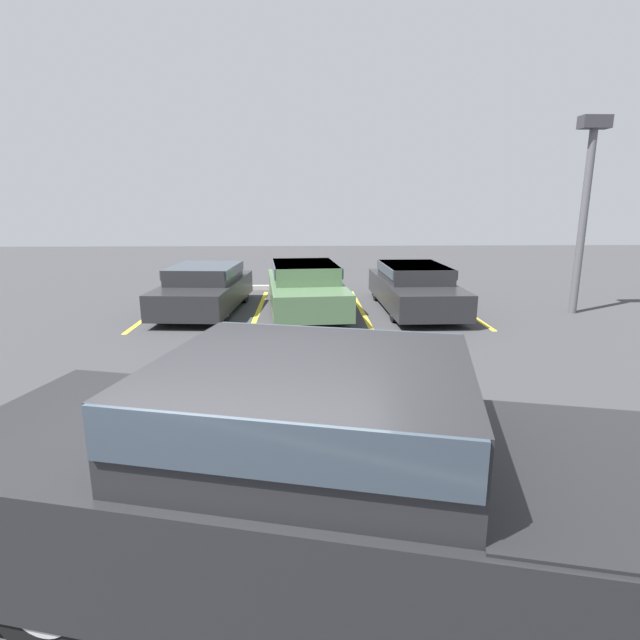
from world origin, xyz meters
TOP-DOWN VIEW (x-y plane):
  - ground_plane at (0.00, 0.00)m, footprint 60.00×60.00m
  - stall_stripe_a at (-3.39, 10.27)m, footprint 0.12×5.16m
  - stall_stripe_b at (-0.65, 10.27)m, footprint 0.12×5.16m
  - stall_stripe_c at (2.09, 10.27)m, footprint 0.12×5.16m
  - stall_stripe_d at (4.84, 10.27)m, footprint 0.12×5.16m
  - pickup_truck at (0.92, 0.21)m, footprint 6.31×3.43m
  - parked_sedan_a at (-2.03, 10.04)m, footprint 2.07×4.39m
  - parked_sedan_b at (0.59, 10.07)m, footprint 2.23×4.86m
  - parked_sedan_c at (3.50, 10.06)m, footprint 1.82×4.71m
  - light_post at (7.57, 9.53)m, footprint 0.70×0.36m
  - wheel_stop_curb at (-1.02, 13.32)m, footprint 1.63×0.20m

SIDE VIEW (x-z plane):
  - ground_plane at x=0.00m, z-range 0.00..0.00m
  - stall_stripe_a at x=-3.39m, z-range 0.00..0.01m
  - stall_stripe_b at x=-0.65m, z-range 0.00..0.01m
  - stall_stripe_c at x=2.09m, z-range 0.00..0.01m
  - stall_stripe_d at x=4.84m, z-range 0.00..0.01m
  - wheel_stop_curb at x=-1.02m, z-range 0.00..0.14m
  - parked_sedan_c at x=3.50m, z-range 0.04..1.25m
  - parked_sedan_a at x=-2.03m, z-range 0.04..1.25m
  - parked_sedan_b at x=0.59m, z-range 0.04..1.30m
  - pickup_truck at x=0.92m, z-range 0.00..1.76m
  - light_post at x=7.57m, z-range 0.61..5.45m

